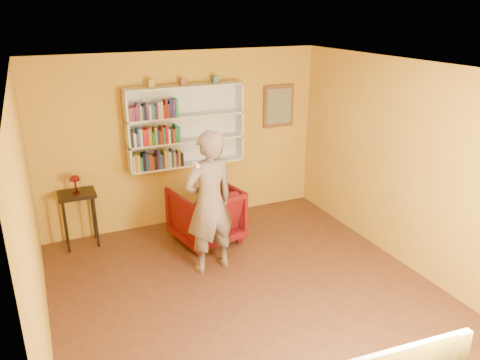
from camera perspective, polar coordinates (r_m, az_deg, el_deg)
name	(u,v)px	position (r m, az deg, el deg)	size (l,w,h in m)	color
room_shell	(253,223)	(5.28, 1.57, -5.21)	(5.30, 5.80, 2.88)	#4E2B19
bookshelf	(185,126)	(7.22, -6.75, 6.59)	(1.80, 0.29, 1.23)	silver
books_row_lower	(157,160)	(7.12, -10.08, 2.36)	(0.76, 0.19, 0.27)	beige
books_row_middle	(155,136)	(7.01, -10.37, 5.29)	(0.73, 0.19, 0.26)	black
books_row_upper	(154,111)	(6.92, -10.44, 8.30)	(0.72, 0.19, 0.27)	maroon
ornament_left	(151,84)	(6.90, -10.81, 11.47)	(0.08, 0.08, 0.11)	#B38B33
ornament_centre	(183,82)	(7.03, -6.97, 11.79)	(0.08, 0.08, 0.10)	#994A33
ornament_right	(215,79)	(7.19, -3.02, 12.14)	(0.08, 0.08, 0.11)	#446672
framed_painting	(279,106)	(7.87, 4.73, 8.96)	(0.55, 0.05, 0.70)	brown
console_table	(78,202)	(7.05, -19.18, -2.54)	(0.51, 0.39, 0.83)	black
ruby_lustre	(75,180)	(6.93, -19.49, -0.03)	(0.16, 0.16, 0.26)	maroon
armchair	(206,214)	(6.94, -4.17, -4.21)	(0.89, 0.91, 0.83)	#4D050C
person	(209,203)	(5.98, -3.75, -2.77)	(0.69, 0.46, 1.90)	#705E52
game_remote	(196,165)	(5.47, -5.38, 1.89)	(0.04, 0.15, 0.04)	white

